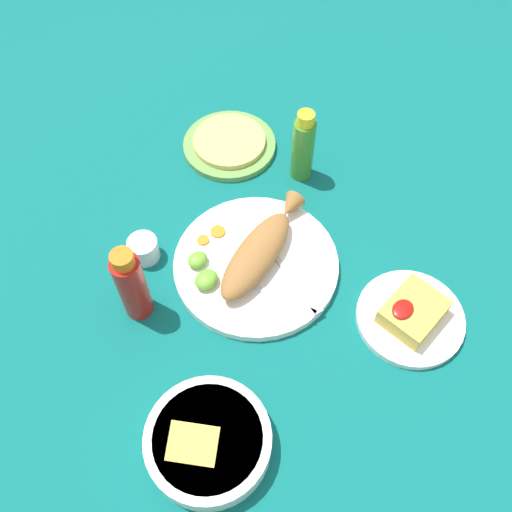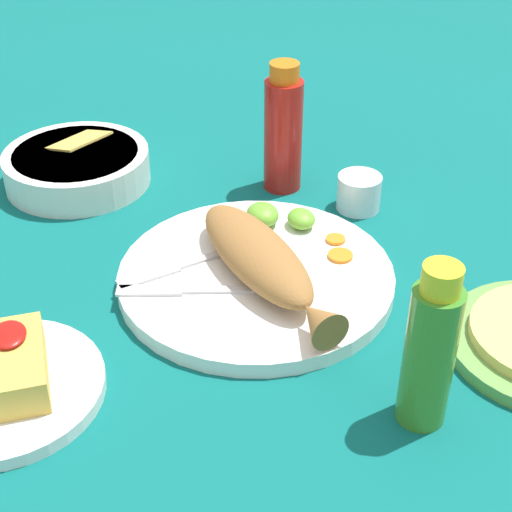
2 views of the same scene
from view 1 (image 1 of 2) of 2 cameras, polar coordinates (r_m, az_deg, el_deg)
The scene contains 17 objects.
ground_plane at distance 1.07m, azimuth 0.00°, elevation -1.11°, with size 4.00×4.00×0.00m, color #0C605B.
main_plate at distance 1.06m, azimuth 0.00°, elevation -0.85°, with size 0.31×0.31×0.02m, color white.
fried_fish at distance 1.04m, azimuth 0.37°, elevation 0.63°, with size 0.26×0.11×0.05m.
fork_near at distance 1.03m, azimuth 3.80°, elevation -2.38°, with size 0.06×0.18×0.00m.
fork_far at distance 1.01m, azimuth 1.87°, elevation -4.00°, with size 0.06×0.18×0.00m.
carrot_slice_near at distance 1.09m, azimuth -3.80°, elevation 2.49°, with size 0.03×0.03×0.00m, color orange.
carrot_slice_mid at distance 1.08m, azimuth -5.32°, elevation 1.60°, with size 0.02×0.02×0.00m, color orange.
lime_wedge_main at distance 1.05m, azimuth -5.86°, elevation -0.38°, with size 0.04×0.03×0.02m, color #6BB233.
lime_wedge_side at distance 1.02m, azimuth -4.99°, elevation -2.36°, with size 0.04×0.04×0.02m, color #6BB233.
hot_sauce_bottle_red at distance 0.97m, azimuth -12.32°, elevation -2.86°, with size 0.05×0.05×0.17m.
hot_sauce_bottle_green at distance 1.15m, azimuth 4.73°, elevation 10.79°, with size 0.04×0.04×0.17m.
salt_cup at distance 1.08m, azimuth -11.14°, elevation 0.61°, with size 0.06×0.06×0.05m.
side_plate_fries at distance 1.04m, azimuth 15.15°, elevation -6.01°, with size 0.19×0.19×0.01m, color white.
fries_pile at distance 1.02m, azimuth 15.42°, elevation -5.36°, with size 0.10×0.09×0.04m.
guacamole_bowl at distance 0.91m, azimuth -4.81°, elevation -17.95°, with size 0.19×0.19×0.06m.
tortilla_plate at distance 1.25m, azimuth -2.67°, elevation 11.00°, with size 0.20×0.20×0.01m, color #6B9E4C.
tortilla_stack at distance 1.24m, azimuth -2.69°, elevation 11.42°, with size 0.15×0.15×0.01m, color #E0C666.
Camera 1 is at (0.41, 0.38, 0.91)m, focal length 40.00 mm.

